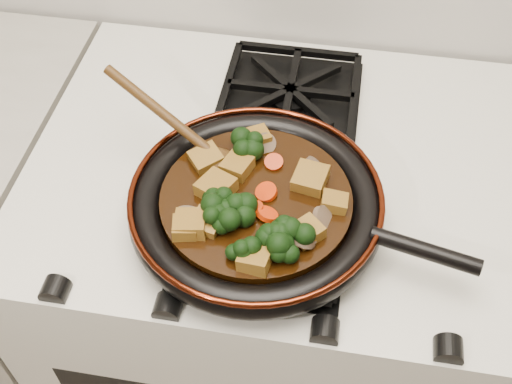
# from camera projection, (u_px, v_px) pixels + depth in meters

# --- Properties ---
(stove) EXTENTS (0.76, 0.60, 0.90)m
(stove) POSITION_uv_depth(u_px,v_px,m) (272.00, 309.00, 1.33)
(stove) COLOR beige
(stove) RESTS_ON ground
(burner_grate_front) EXTENTS (0.23, 0.23, 0.03)m
(burner_grate_front) POSITION_uv_depth(u_px,v_px,m) (263.00, 227.00, 0.88)
(burner_grate_front) COLOR black
(burner_grate_front) RESTS_ON stove
(burner_grate_back) EXTENTS (0.23, 0.23, 0.03)m
(burner_grate_back) POSITION_uv_depth(u_px,v_px,m) (290.00, 94.00, 1.06)
(burner_grate_back) COLOR black
(burner_grate_back) RESTS_ON stove
(skillet) EXTENTS (0.47, 0.35, 0.05)m
(skillet) POSITION_uv_depth(u_px,v_px,m) (257.00, 205.00, 0.87)
(skillet) COLOR black
(skillet) RESTS_ON burner_grate_front
(braising_sauce) EXTENTS (0.26, 0.26, 0.02)m
(braising_sauce) POSITION_uv_depth(u_px,v_px,m) (256.00, 202.00, 0.87)
(braising_sauce) COLOR black
(braising_sauce) RESTS_ON skillet
(tofu_cube_0) EXTENTS (0.04, 0.04, 0.02)m
(tofu_cube_0) POSITION_uv_depth(u_px,v_px,m) (185.00, 228.00, 0.82)
(tofu_cube_0) COLOR brown
(tofu_cube_0) RESTS_ON braising_sauce
(tofu_cube_1) EXTENTS (0.06, 0.06, 0.03)m
(tofu_cube_1) POSITION_uv_depth(u_px,v_px,m) (216.00, 188.00, 0.86)
(tofu_cube_1) COLOR brown
(tofu_cube_1) RESTS_ON braising_sauce
(tofu_cube_2) EXTENTS (0.06, 0.06, 0.03)m
(tofu_cube_2) POSITION_uv_depth(u_px,v_px,m) (206.00, 159.00, 0.90)
(tofu_cube_2) COLOR brown
(tofu_cube_2) RESTS_ON braising_sauce
(tofu_cube_3) EXTENTS (0.04, 0.03, 0.02)m
(tofu_cube_3) POSITION_uv_depth(u_px,v_px,m) (334.00, 203.00, 0.85)
(tofu_cube_3) COLOR brown
(tofu_cube_3) RESTS_ON braising_sauce
(tofu_cube_4) EXTENTS (0.05, 0.05, 0.03)m
(tofu_cube_4) POSITION_uv_depth(u_px,v_px,m) (310.00, 179.00, 0.87)
(tofu_cube_4) COLOR brown
(tofu_cube_4) RESTS_ON braising_sauce
(tofu_cube_5) EXTENTS (0.04, 0.04, 0.02)m
(tofu_cube_5) POSITION_uv_depth(u_px,v_px,m) (207.00, 223.00, 0.82)
(tofu_cube_5) COLOR brown
(tofu_cube_5) RESTS_ON braising_sauce
(tofu_cube_6) EXTENTS (0.04, 0.04, 0.03)m
(tofu_cube_6) POSITION_uv_depth(u_px,v_px,m) (255.00, 259.00, 0.79)
(tofu_cube_6) COLOR brown
(tofu_cube_6) RESTS_ON braising_sauce
(tofu_cube_7) EXTENTS (0.05, 0.05, 0.02)m
(tofu_cube_7) POSITION_uv_depth(u_px,v_px,m) (256.00, 138.00, 0.92)
(tofu_cube_7) COLOR brown
(tofu_cube_7) RESTS_ON braising_sauce
(tofu_cube_8) EXTENTS (0.05, 0.05, 0.03)m
(tofu_cube_8) POSITION_uv_depth(u_px,v_px,m) (191.00, 224.00, 0.82)
(tofu_cube_8) COLOR brown
(tofu_cube_8) RESTS_ON braising_sauce
(tofu_cube_9) EXTENTS (0.05, 0.05, 0.02)m
(tofu_cube_9) POSITION_uv_depth(u_px,v_px,m) (307.00, 232.00, 0.81)
(tofu_cube_9) COLOR brown
(tofu_cube_9) RESTS_ON braising_sauce
(tofu_cube_10) EXTENTS (0.05, 0.05, 0.02)m
(tofu_cube_10) POSITION_uv_depth(u_px,v_px,m) (237.00, 167.00, 0.89)
(tofu_cube_10) COLOR brown
(tofu_cube_10) RESTS_ON braising_sauce
(broccoli_floret_0) EXTENTS (0.06, 0.07, 0.07)m
(broccoli_floret_0) POSITION_uv_depth(u_px,v_px,m) (275.00, 246.00, 0.79)
(broccoli_floret_0) COLOR black
(broccoli_floret_0) RESTS_ON braising_sauce
(broccoli_floret_1) EXTENTS (0.09, 0.08, 0.08)m
(broccoli_floret_1) POSITION_uv_depth(u_px,v_px,m) (222.00, 222.00, 0.82)
(broccoli_floret_1) COLOR black
(broccoli_floret_1) RESTS_ON braising_sauce
(broccoli_floret_2) EXTENTS (0.07, 0.07, 0.06)m
(broccoli_floret_2) POSITION_uv_depth(u_px,v_px,m) (296.00, 234.00, 0.81)
(broccoli_floret_2) COLOR black
(broccoli_floret_2) RESTS_ON braising_sauce
(broccoli_floret_3) EXTENTS (0.08, 0.08, 0.05)m
(broccoli_floret_3) POSITION_uv_depth(u_px,v_px,m) (282.00, 251.00, 0.79)
(broccoli_floret_3) COLOR black
(broccoli_floret_3) RESTS_ON braising_sauce
(broccoli_floret_4) EXTENTS (0.09, 0.09, 0.07)m
(broccoli_floret_4) POSITION_uv_depth(u_px,v_px,m) (219.00, 203.00, 0.84)
(broccoli_floret_4) COLOR black
(broccoli_floret_4) RESTS_ON braising_sauce
(broccoli_floret_5) EXTENTS (0.08, 0.09, 0.08)m
(broccoli_floret_5) POSITION_uv_depth(u_px,v_px,m) (250.00, 146.00, 0.91)
(broccoli_floret_5) COLOR black
(broccoli_floret_5) RESTS_ON braising_sauce
(broccoli_floret_6) EXTENTS (0.08, 0.07, 0.06)m
(broccoli_floret_6) POSITION_uv_depth(u_px,v_px,m) (242.00, 255.00, 0.79)
(broccoli_floret_6) COLOR black
(broccoli_floret_6) RESTS_ON braising_sauce
(broccoli_floret_7) EXTENTS (0.07, 0.08, 0.07)m
(broccoli_floret_7) POSITION_uv_depth(u_px,v_px,m) (279.00, 230.00, 0.81)
(broccoli_floret_7) COLOR black
(broccoli_floret_7) RESTS_ON braising_sauce
(broccoli_floret_8) EXTENTS (0.08, 0.09, 0.07)m
(broccoli_floret_8) POSITION_uv_depth(u_px,v_px,m) (237.00, 209.00, 0.84)
(broccoli_floret_8) COLOR black
(broccoli_floret_8) RESTS_ON braising_sauce
(carrot_coin_0) EXTENTS (0.03, 0.03, 0.01)m
(carrot_coin_0) POSITION_uv_depth(u_px,v_px,m) (274.00, 162.00, 0.90)
(carrot_coin_0) COLOR red
(carrot_coin_0) RESTS_ON braising_sauce
(carrot_coin_1) EXTENTS (0.03, 0.03, 0.02)m
(carrot_coin_1) POSITION_uv_depth(u_px,v_px,m) (267.00, 214.00, 0.84)
(carrot_coin_1) COLOR red
(carrot_coin_1) RESTS_ON braising_sauce
(carrot_coin_2) EXTENTS (0.03, 0.03, 0.02)m
(carrot_coin_2) POSITION_uv_depth(u_px,v_px,m) (254.00, 209.00, 0.84)
(carrot_coin_2) COLOR red
(carrot_coin_2) RESTS_ON braising_sauce
(carrot_coin_3) EXTENTS (0.03, 0.03, 0.02)m
(carrot_coin_3) POSITION_uv_depth(u_px,v_px,m) (266.00, 192.00, 0.86)
(carrot_coin_3) COLOR red
(carrot_coin_3) RESTS_ON braising_sauce
(carrot_coin_4) EXTENTS (0.03, 0.03, 0.01)m
(carrot_coin_4) POSITION_uv_depth(u_px,v_px,m) (287.00, 243.00, 0.81)
(carrot_coin_4) COLOR red
(carrot_coin_4) RESTS_ON braising_sauce
(mushroom_slice_0) EXTENTS (0.04, 0.04, 0.03)m
(mushroom_slice_0) POSITION_uv_depth(u_px,v_px,m) (314.00, 166.00, 0.89)
(mushroom_slice_0) COLOR brown
(mushroom_slice_0) RESTS_ON braising_sauce
(mushroom_slice_1) EXTENTS (0.03, 0.04, 0.03)m
(mushroom_slice_1) POSITION_uv_depth(u_px,v_px,m) (323.00, 217.00, 0.83)
(mushroom_slice_1) COLOR brown
(mushroom_slice_1) RESTS_ON braising_sauce
(mushroom_slice_2) EXTENTS (0.05, 0.05, 0.03)m
(mushroom_slice_2) POSITION_uv_depth(u_px,v_px,m) (302.00, 240.00, 0.81)
(mushroom_slice_2) COLOR brown
(mushroom_slice_2) RESTS_ON braising_sauce
(mushroom_slice_3) EXTENTS (0.04, 0.04, 0.02)m
(mushroom_slice_3) POSITION_uv_depth(u_px,v_px,m) (188.00, 214.00, 0.83)
(mushroom_slice_3) COLOR brown
(mushroom_slice_3) RESTS_ON braising_sauce
(mushroom_slice_4) EXTENTS (0.04, 0.04, 0.03)m
(mushroom_slice_4) POSITION_uv_depth(u_px,v_px,m) (265.00, 143.00, 0.92)
(mushroom_slice_4) COLOR brown
(mushroom_slice_4) RESTS_ON braising_sauce
(wooden_spoon) EXTENTS (0.13, 0.08, 0.21)m
(wooden_spoon) POSITION_uv_depth(u_px,v_px,m) (190.00, 135.00, 0.90)
(wooden_spoon) COLOR #41270D
(wooden_spoon) RESTS_ON braising_sauce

